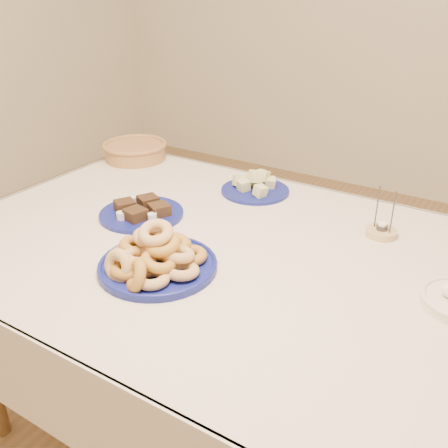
{
  "coord_description": "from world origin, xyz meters",
  "views": [
    {
      "loc": [
        0.62,
        -1.04,
        1.43
      ],
      "look_at": [
        0.0,
        -0.05,
        0.85
      ],
      "focal_mm": 40.0,
      "sensor_mm": 36.0,
      "label": 1
    }
  ],
  "objects": [
    {
      "name": "dining_table",
      "position": [
        0.0,
        0.0,
        0.64
      ],
      "size": [
        1.71,
        1.11,
        0.75
      ],
      "color": "brown",
      "rests_on": "ground"
    },
    {
      "name": "brownie_plate",
      "position": [
        -0.36,
        0.03,
        0.76
      ],
      "size": [
        0.32,
        0.32,
        0.05
      ],
      "rotation": [
        0.0,
        0.0,
        -0.25
      ],
      "color": "navy",
      "rests_on": "dining_table"
    },
    {
      "name": "donut_platter",
      "position": [
        -0.11,
        -0.2,
        0.78
      ],
      "size": [
        0.38,
        0.38,
        0.14
      ],
      "rotation": [
        0.0,
        0.0,
        -0.29
      ],
      "color": "navy",
      "rests_on": "dining_table"
    },
    {
      "name": "ground",
      "position": [
        0.0,
        0.0,
        0.0
      ],
      "size": [
        5.0,
        5.0,
        0.0
      ],
      "primitive_type": "plane",
      "color": "olive",
      "rests_on": "ground"
    },
    {
      "name": "candle_holder",
      "position": [
        0.32,
        0.3,
        0.76
      ],
      "size": [
        0.11,
        0.11,
        0.15
      ],
      "rotation": [
        0.0,
        0.0,
        -0.3
      ],
      "color": "tan",
      "rests_on": "dining_table"
    },
    {
      "name": "wicker_basket",
      "position": [
        -0.74,
        0.44,
        0.79
      ],
      "size": [
        0.33,
        0.33,
        0.07
      ],
      "rotation": [
        0.0,
        0.0,
        -0.31
      ],
      "color": "brown",
      "rests_on": "dining_table"
    },
    {
      "name": "melon_plate",
      "position": [
        -0.15,
        0.39,
        0.77
      ],
      "size": [
        0.28,
        0.28,
        0.08
      ],
      "rotation": [
        0.0,
        0.0,
        -0.17
      ],
      "color": "navy",
      "rests_on": "dining_table"
    }
  ]
}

